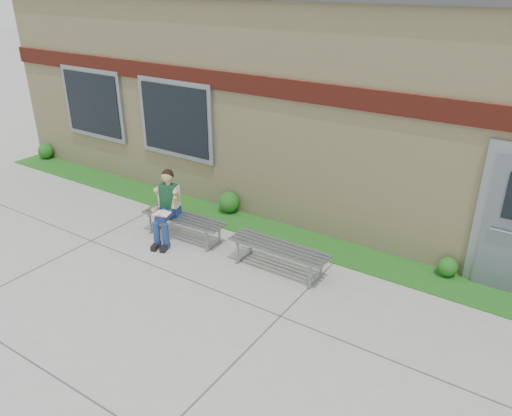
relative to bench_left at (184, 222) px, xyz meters
The scene contains 9 objects.
ground 2.28m from the bench_left, 42.73° to the right, with size 80.00×80.00×0.00m, color #9E9E99.
grass_strip 2.00m from the bench_left, 32.78° to the left, with size 16.00×0.80×0.02m, color #1F5516.
school_building 5.07m from the bench_left, 69.59° to the left, with size 16.20×6.22×4.20m.
bench_left is the anchor object (origin of this frame).
bench_right 2.00m from the bench_left, ahead, with size 1.69×0.48×0.44m.
girl 0.45m from the bench_left, 137.94° to the right, with size 0.57×0.83×1.30m.
shrub_west 6.03m from the bench_left, 167.37° to the left, with size 0.38×0.38×0.38m, color #1F5516.
shrub_mid 1.32m from the bench_left, 88.17° to the left, with size 0.43×0.43×0.43m, color #1F5516.
shrub_east 4.53m from the bench_left, 16.91° to the left, with size 0.32×0.32×0.32m, color #1F5516.
Camera 1 is at (3.86, -4.47, 4.37)m, focal length 35.00 mm.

